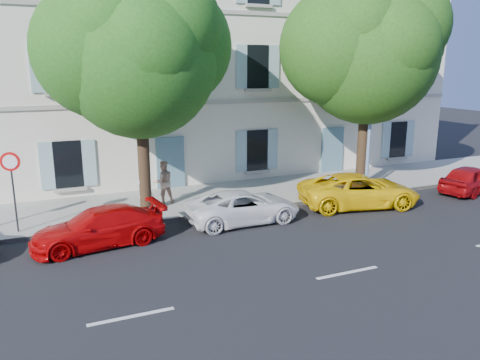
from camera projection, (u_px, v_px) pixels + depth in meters
name	position (u px, v px, depth m)	size (l,w,h in m)	color
ground	(280.00, 228.00, 16.66)	(90.00, 90.00, 0.00)	black
sidewalk	(233.00, 196.00, 20.61)	(36.00, 4.50, 0.15)	#A09E96
kerb	(254.00, 209.00, 18.67)	(36.00, 0.16, 0.16)	#9E998E
building	(191.00, 59.00, 24.34)	(28.00, 7.00, 12.00)	silver
car_red_coupe	(99.00, 227.00, 14.95)	(1.71, 4.21, 1.22)	#B70507
car_white_coupe	(243.00, 207.00, 17.22)	(1.96, 4.26, 1.18)	white
car_yellow_supercar	(359.00, 190.00, 19.14)	(2.26, 4.90, 1.36)	yellow
car_red_hatchback	(471.00, 179.00, 21.26)	(1.50, 3.74, 1.27)	#9B090D
tree_left	(139.00, 60.00, 16.79)	(5.72, 5.72, 8.86)	#3A2819
tree_right	(368.00, 56.00, 20.35)	(5.99, 5.99, 9.23)	#3A2819
road_sign	(12.00, 175.00, 15.43)	(0.63, 0.19, 2.75)	#383A3D
street_lamp	(375.00, 89.00, 20.09)	(0.33, 1.71, 7.98)	#7293BF
pedestrian_a	(146.00, 188.00, 18.03)	(0.65, 0.43, 1.80)	silver
pedestrian_b	(163.00, 182.00, 19.03)	(0.86, 0.67, 1.77)	tan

